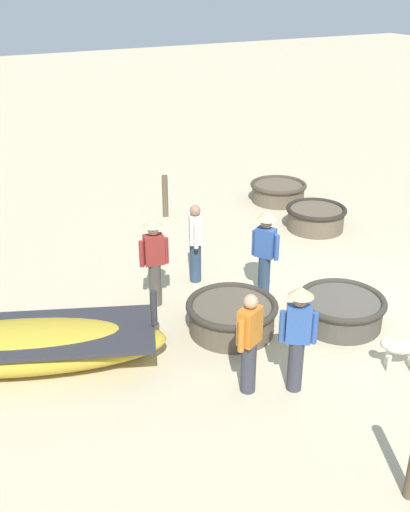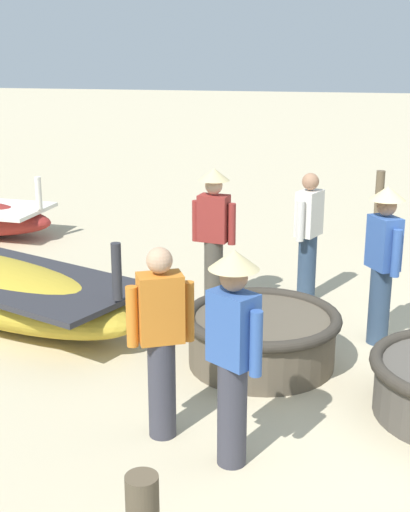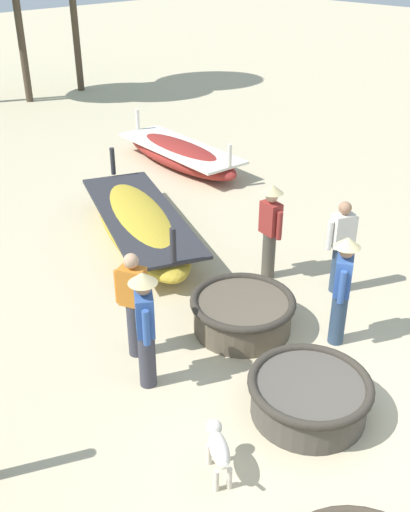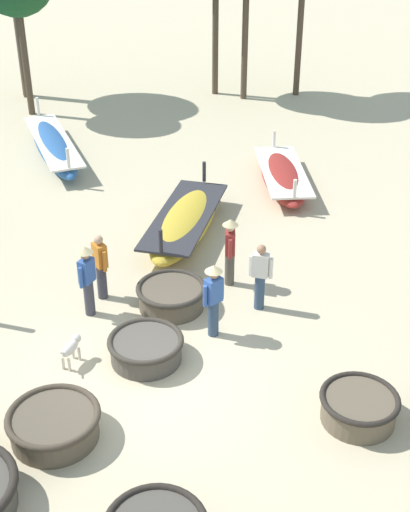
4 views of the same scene
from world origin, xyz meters
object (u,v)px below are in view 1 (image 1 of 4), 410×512
coracle_far_left (341,309)px  coracle_tilted (278,191)px  long_boat_green_hull (20,346)px  dog (399,348)px  coracle_front_left (316,217)px  coracle_front_right (232,315)px  fisherman_standing_left (298,332)px  fisherman_crouching (195,242)px  fisherman_hauling (249,341)px  fisherman_standing_right (265,249)px  mooring_post_inland (165,196)px  fisherman_by_coracle (154,256)px

coracle_far_left → coracle_tilted: coracle_far_left is taller
long_boat_green_hull → dog: bearing=-120.1°
coracle_front_left → coracle_front_right: 4.91m
coracle_far_left → fisherman_standing_left: size_ratio=0.90×
coracle_front_left → fisherman_standing_left: (-4.60, 4.03, 0.66)m
fisherman_crouching → fisherman_hauling: bearing=164.3°
coracle_front_left → long_boat_green_hull: bearing=106.0°
fisherman_standing_right → fisherman_crouching: bearing=35.2°
fisherman_hauling → dog: size_ratio=2.59×
coracle_front_left → fisherman_hauling: (-4.31, 4.63, 0.54)m
fisherman_hauling → fisherman_standing_left: fisherman_standing_left is taller
coracle_front_right → coracle_far_left: bearing=-111.9°
coracle_far_left → mooring_post_inland: mooring_post_inland is taller
fisherman_standing_left → dog: 1.79m
fisherman_standing_right → mooring_post_inland: size_ratio=1.60×
fisherman_by_coracle → dog: 4.32m
fisherman_by_coracle → fisherman_crouching: size_ratio=1.06×
coracle_far_left → coracle_front_right: (0.70, 1.74, 0.02)m
fisherman_standing_right → fisherman_hauling: bearing=141.5°
fisherman_hauling → dog: fisherman_hauling is taller
fisherman_crouching → dog: size_ratio=2.59×
coracle_front_right → coracle_front_left: bearing=-54.7°
coracle_tilted → fisherman_standing_right: 5.23m
long_boat_green_hull → coracle_front_left: bearing=-74.0°
fisherman_hauling → mooring_post_inland: (6.74, -1.91, -0.31)m
coracle_far_left → fisherman_standing_right: 1.70m
dog → long_boat_green_hull: bearing=59.9°
coracle_front_left → dog: size_ratio=2.32×
coracle_tilted → dog: (-6.95, 2.71, 0.10)m
coracle_front_left → coracle_front_right: bearing=125.3°
coracle_tilted → coracle_front_right: coracle_front_right is taller
long_boat_green_hull → fisherman_standing_left: bearing=-127.1°
coracle_front_left → coracle_far_left: bearing=147.4°
long_boat_green_hull → fisherman_hauling: (-2.21, -2.69, 0.50)m
coracle_front_left → dog: (-4.97, 2.38, 0.08)m
fisherman_crouching → fisherman_standing_right: size_ratio=0.94×
coracle_front_left → coracle_tilted: size_ratio=0.96×
coracle_tilted → fisherman_crouching: (-2.93, 4.02, 0.56)m
coracle_front_right → fisherman_hauling: (-1.47, 0.62, 0.54)m
fisherman_standing_left → dog: (-0.37, -1.65, -0.59)m
long_boat_green_hull → fisherman_standing_left: 4.18m
coracle_front_left → fisherman_standing_left: bearing=138.8°
fisherman_hauling → mooring_post_inland: 7.01m
coracle_far_left → fisherman_crouching: (2.59, 1.42, 0.56)m
coracle_tilted → fisherman_hauling: size_ratio=0.93×
coracle_front_left → fisherman_standing_right: (-2.10, 2.88, 0.66)m
fisherman_standing_right → dog: bearing=-170.1°
coracle_front_left → coracle_far_left: size_ratio=0.94×
coracle_front_left → fisherman_standing_right: 3.62m
dog → fisherman_by_coracle: bearing=33.7°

